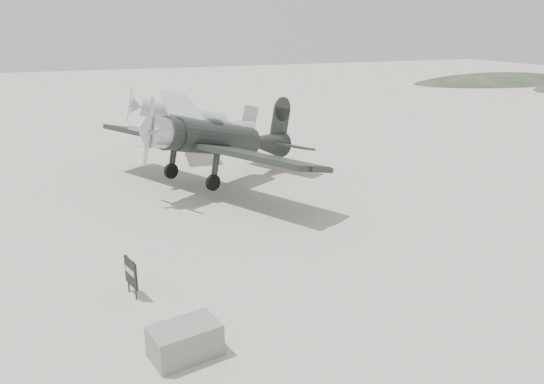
% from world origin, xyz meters
% --- Properties ---
extents(ground, '(160.00, 160.00, 0.00)m').
position_xyz_m(ground, '(0.00, 0.00, 0.00)').
color(ground, '#ABA998').
rests_on(ground, ground).
extents(hill_northeast, '(32.00, 16.00, 5.20)m').
position_xyz_m(hill_northeast, '(50.00, 40.00, 0.00)').
color(hill_northeast, '#283224').
rests_on(hill_northeast, ground).
extents(lowwing_monoplane, '(10.17, 12.57, 4.23)m').
position_xyz_m(lowwing_monoplane, '(1.07, 7.76, 2.24)').
color(lowwing_monoplane, black).
rests_on(lowwing_monoplane, ground).
extents(highwing_monoplane, '(8.34, 11.71, 3.31)m').
position_xyz_m(highwing_monoplane, '(1.79, 17.61, 2.07)').
color(highwing_monoplane, '#A3A5A8').
rests_on(highwing_monoplane, ground).
extents(equipment_block, '(1.77, 1.30, 0.80)m').
position_xyz_m(equipment_block, '(-3.85, -5.45, 0.40)').
color(equipment_block, slate).
rests_on(equipment_block, ground).
extents(sign_board, '(0.26, 0.81, 1.19)m').
position_xyz_m(sign_board, '(-4.62, -2.00, 0.71)').
color(sign_board, '#333333').
rests_on(sign_board, ground).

